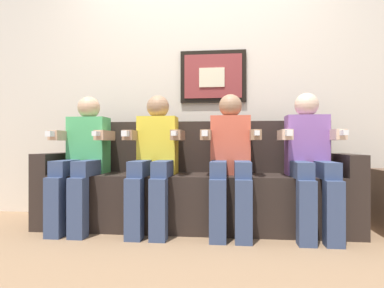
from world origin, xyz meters
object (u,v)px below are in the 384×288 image
(person_leftmost, at_px, (83,155))
(person_left_center, at_px, (155,156))
(couch, at_px, (194,190))
(person_right_center, at_px, (230,156))
(person_rightmost, at_px, (310,156))

(person_leftmost, bearing_deg, person_left_center, 0.00)
(couch, bearing_deg, person_right_center, -29.05)
(couch, xyz_separation_m, person_rightmost, (0.91, -0.17, 0.29))
(person_left_center, bearing_deg, person_rightmost, 0.00)
(couch, xyz_separation_m, person_left_center, (-0.30, -0.17, 0.29))
(person_leftmost, height_order, person_left_center, same)
(person_leftmost, height_order, person_rightmost, same)
(person_leftmost, xyz_separation_m, person_rightmost, (1.83, 0.00, 0.00))
(person_rightmost, bearing_deg, couch, 169.51)
(couch, relative_size, person_leftmost, 2.33)
(person_left_center, distance_m, person_rightmost, 1.22)
(person_left_center, bearing_deg, person_leftmost, 180.00)
(person_rightmost, bearing_deg, person_left_center, 180.00)
(person_leftmost, bearing_deg, person_rightmost, 0.00)
(person_left_center, relative_size, person_rightmost, 1.00)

